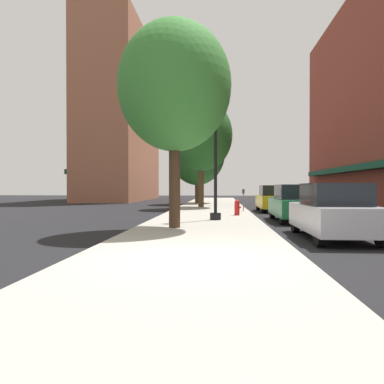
{
  "coord_description": "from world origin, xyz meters",
  "views": [
    {
      "loc": [
        0.65,
        -7.65,
        1.54
      ],
      "look_at": [
        -1.07,
        15.87,
        1.25
      ],
      "focal_mm": 35.81,
      "sensor_mm": 36.0,
      "label": 1
    }
  ],
  "objects_px": {
    "tree_mid": "(175,87)",
    "tree_far": "(201,135)",
    "car_silver": "(333,212)",
    "car_green": "(295,204)",
    "parking_meter_near": "(243,197)",
    "car_yellow": "(273,199)",
    "fire_hydrant": "(237,207)",
    "lamppost": "(215,149)",
    "tree_near": "(197,153)"
  },
  "relations": [
    {
      "from": "fire_hydrant",
      "to": "tree_far",
      "type": "distance_m",
      "value": 9.56
    },
    {
      "from": "parking_meter_near",
      "to": "tree_near",
      "type": "height_order",
      "value": "tree_near"
    },
    {
      "from": "car_green",
      "to": "car_yellow",
      "type": "bearing_deg",
      "value": 91.96
    },
    {
      "from": "parking_meter_near",
      "to": "car_silver",
      "type": "distance_m",
      "value": 11.6
    },
    {
      "from": "lamppost",
      "to": "car_green",
      "type": "xyz_separation_m",
      "value": [
        3.55,
        0.73,
        -2.39
      ]
    },
    {
      "from": "fire_hydrant",
      "to": "tree_near",
      "type": "xyz_separation_m",
      "value": [
        -2.93,
        15.13,
        4.1
      ]
    },
    {
      "from": "lamppost",
      "to": "car_green",
      "type": "bearing_deg",
      "value": 11.62
    },
    {
      "from": "tree_near",
      "to": "car_yellow",
      "type": "distance_m",
      "value": 12.1
    },
    {
      "from": "fire_hydrant",
      "to": "tree_mid",
      "type": "relative_size",
      "value": 0.11
    },
    {
      "from": "car_green",
      "to": "fire_hydrant",
      "type": "bearing_deg",
      "value": 142.73
    },
    {
      "from": "tree_mid",
      "to": "tree_far",
      "type": "bearing_deg",
      "value": 89.01
    },
    {
      "from": "fire_hydrant",
      "to": "car_silver",
      "type": "xyz_separation_m",
      "value": [
        2.48,
        -7.87,
        0.29
      ]
    },
    {
      "from": "fire_hydrant",
      "to": "parking_meter_near",
      "type": "xyz_separation_m",
      "value": [
        0.53,
        3.57,
        0.43
      ]
    },
    {
      "from": "lamppost",
      "to": "car_green",
      "type": "relative_size",
      "value": 1.37
    },
    {
      "from": "lamppost",
      "to": "parking_meter_near",
      "type": "xyz_separation_m",
      "value": [
        1.6,
        6.33,
        -2.25
      ]
    },
    {
      "from": "lamppost",
      "to": "car_yellow",
      "type": "height_order",
      "value": "lamppost"
    },
    {
      "from": "parking_meter_near",
      "to": "tree_mid",
      "type": "xyz_separation_m",
      "value": [
        -3.0,
        -9.64,
        4.13
      ]
    },
    {
      "from": "parking_meter_near",
      "to": "car_silver",
      "type": "xyz_separation_m",
      "value": [
        1.95,
        -11.44,
        -0.14
      ]
    },
    {
      "from": "car_green",
      "to": "car_yellow",
      "type": "relative_size",
      "value": 1.0
    },
    {
      "from": "lamppost",
      "to": "tree_far",
      "type": "height_order",
      "value": "tree_far"
    },
    {
      "from": "fire_hydrant",
      "to": "parking_meter_near",
      "type": "height_order",
      "value": "parking_meter_near"
    },
    {
      "from": "car_silver",
      "to": "car_green",
      "type": "xyz_separation_m",
      "value": [
        0.0,
        5.84,
        0.0
      ]
    },
    {
      "from": "parking_meter_near",
      "to": "tree_near",
      "type": "relative_size",
      "value": 0.18
    },
    {
      "from": "car_yellow",
      "to": "car_green",
      "type": "bearing_deg",
      "value": -87.85
    },
    {
      "from": "tree_far",
      "to": "car_silver",
      "type": "relative_size",
      "value": 1.8
    },
    {
      "from": "car_green",
      "to": "tree_mid",
      "type": "bearing_deg",
      "value": -138.82
    },
    {
      "from": "parking_meter_near",
      "to": "tree_far",
      "type": "bearing_deg",
      "value": 121.91
    },
    {
      "from": "parking_meter_near",
      "to": "tree_far",
      "type": "relative_size",
      "value": 0.17
    },
    {
      "from": "car_silver",
      "to": "tree_near",
      "type": "bearing_deg",
      "value": 102.13
    },
    {
      "from": "tree_far",
      "to": "car_green",
      "type": "bearing_deg",
      "value": -64.85
    },
    {
      "from": "car_silver",
      "to": "car_yellow",
      "type": "distance_m",
      "value": 12.87
    },
    {
      "from": "tree_near",
      "to": "tree_mid",
      "type": "height_order",
      "value": "tree_near"
    },
    {
      "from": "car_silver",
      "to": "lamppost",
      "type": "bearing_deg",
      "value": 123.65
    },
    {
      "from": "parking_meter_near",
      "to": "car_silver",
      "type": "relative_size",
      "value": 0.3
    },
    {
      "from": "tree_mid",
      "to": "tree_far",
      "type": "relative_size",
      "value": 0.94
    },
    {
      "from": "car_green",
      "to": "tree_far",
      "type": "bearing_deg",
      "value": 117.1
    },
    {
      "from": "tree_far",
      "to": "car_green",
      "type": "relative_size",
      "value": 1.8
    },
    {
      "from": "tree_mid",
      "to": "car_yellow",
      "type": "distance_m",
      "value": 12.86
    },
    {
      "from": "tree_far",
      "to": "car_yellow",
      "type": "height_order",
      "value": "tree_far"
    },
    {
      "from": "tree_far",
      "to": "car_green",
      "type": "height_order",
      "value": "tree_far"
    },
    {
      "from": "parking_meter_near",
      "to": "tree_far",
      "type": "distance_m",
      "value": 6.77
    },
    {
      "from": "lamppost",
      "to": "car_green",
      "type": "height_order",
      "value": "lamppost"
    },
    {
      "from": "lamppost",
      "to": "tree_far",
      "type": "relative_size",
      "value": 0.76
    },
    {
      "from": "lamppost",
      "to": "fire_hydrant",
      "type": "bearing_deg",
      "value": 68.96
    },
    {
      "from": "car_silver",
      "to": "car_yellow",
      "type": "relative_size",
      "value": 1.0
    },
    {
      "from": "tree_mid",
      "to": "lamppost",
      "type": "bearing_deg",
      "value": 67.04
    },
    {
      "from": "tree_mid",
      "to": "car_silver",
      "type": "bearing_deg",
      "value": -19.97
    },
    {
      "from": "fire_hydrant",
      "to": "tree_mid",
      "type": "xyz_separation_m",
      "value": [
        -2.46,
        -6.07,
        4.56
      ]
    },
    {
      "from": "car_green",
      "to": "tree_near",
      "type": "bearing_deg",
      "value": 109.45
    },
    {
      "from": "car_yellow",
      "to": "tree_near",
      "type": "bearing_deg",
      "value": 120.26
    }
  ]
}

